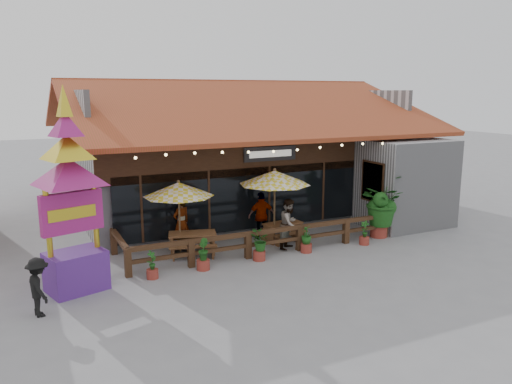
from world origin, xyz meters
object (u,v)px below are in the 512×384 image
umbrella_left (179,190)px  pedestrian (38,287)px  umbrella_right (275,178)px  picnic_table_left (192,240)px  tropical_plant (380,202)px  picnic_table_right (283,229)px  thai_sign_tower (69,177)px

umbrella_left → pedestrian: bearing=-145.0°
umbrella_right → picnic_table_left: (-3.20, -0.02, -1.93)m
umbrella_right → tropical_plant: 4.28m
umbrella_left → umbrella_right: (3.54, -0.29, 0.19)m
picnic_table_right → tropical_plant: bearing=-17.9°
thai_sign_tower → umbrella_left: bearing=28.0°
umbrella_right → thai_sign_tower: 7.39m
picnic_table_right → pedestrian: size_ratio=1.05×
umbrella_right → pedestrian: size_ratio=1.98×
picnic_table_right → tropical_plant: 3.89m
picnic_table_right → thai_sign_tower: bearing=-167.3°
umbrella_left → picnic_table_left: (0.34, -0.31, -1.74)m
picnic_table_left → tropical_plant: size_ratio=0.81×
thai_sign_tower → pedestrian: size_ratio=4.07×
thai_sign_tower → pedestrian: bearing=-127.6°
picnic_table_left → thai_sign_tower: 5.08m
picnic_table_left → tropical_plant: bearing=-8.5°
tropical_plant → pedestrian: 12.34m
umbrella_left → thai_sign_tower: (-3.63, -1.93, 0.99)m
picnic_table_right → pedestrian: 9.11m
picnic_table_left → tropical_plant: (7.19, -1.08, 0.85)m
picnic_table_left → pedestrian: (-4.99, -2.95, 0.23)m
umbrella_right → pedestrian: 8.87m
picnic_table_left → picnic_table_right: size_ratio=1.22×
umbrella_left → picnic_table_left: size_ratio=1.59×
picnic_table_left → thai_sign_tower: (-3.97, -1.62, 2.73)m
picnic_table_right → thai_sign_tower: size_ratio=0.26×
picnic_table_left → umbrella_right: bearing=0.4°
umbrella_right → picnic_table_left: size_ratio=1.55×
umbrella_left → pedestrian: umbrella_left is taller
umbrella_right → picnic_table_left: umbrella_right is taller
umbrella_right → tropical_plant: umbrella_right is taller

